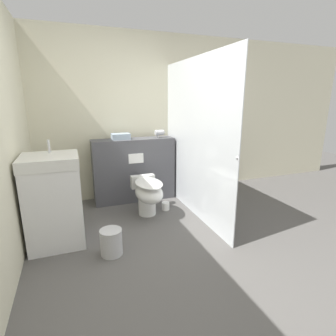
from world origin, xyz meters
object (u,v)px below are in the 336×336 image
Objects in this scene: hair_drier at (160,133)px; waste_bin at (111,242)px; sink_vanity at (54,200)px; toilet at (148,194)px.

waste_bin is (-0.98, -1.35, -0.90)m from hair_drier.
sink_vanity is at bearing -148.56° from hair_drier.
sink_vanity is 6.95× the size of hair_drier.
toilet is at bearing 51.14° from waste_bin.
toilet is 2.36× the size of waste_bin.
toilet is 1.01m from hair_drier.
toilet is 0.98m from waste_bin.
toilet is 0.57× the size of sink_vanity.
hair_drier reaches higher than toilet.
hair_drier is at bearing 54.07° from waste_bin.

